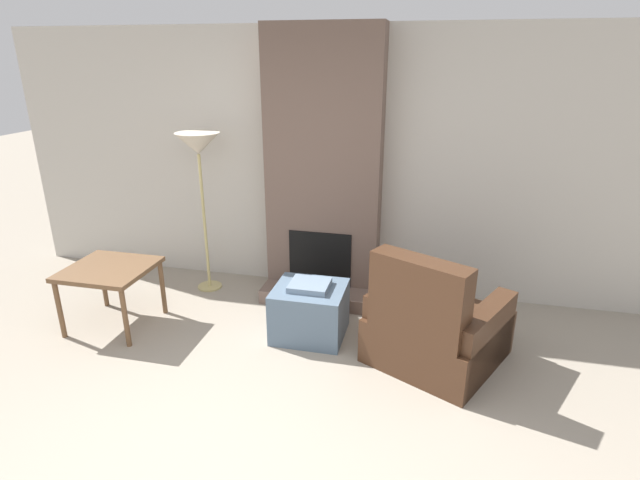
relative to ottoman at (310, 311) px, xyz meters
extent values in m
cube|color=#BCB7AD|center=(-0.08, 1.10, 1.07)|extent=(6.82, 0.06, 2.60)
cube|color=brown|center=(-0.08, 0.90, 1.07)|extent=(1.11, 0.32, 2.60)
cube|color=brown|center=(-0.08, 0.59, -0.17)|extent=(1.11, 0.30, 0.14)
cube|color=black|center=(-0.08, 0.74, 0.18)|extent=(0.63, 0.02, 0.56)
cube|color=slate|center=(0.00, 0.00, -0.01)|extent=(0.61, 0.55, 0.45)
cube|color=slate|center=(0.00, 0.00, 0.24)|extent=(0.33, 0.30, 0.05)
cube|color=#422819|center=(1.09, -0.10, -0.05)|extent=(1.23, 1.24, 0.38)
cube|color=#422819|center=(0.92, -0.43, 0.25)|extent=(0.75, 0.51, 0.98)
cube|color=#422819|center=(1.42, -0.27, 0.05)|extent=(0.52, 0.82, 0.57)
cube|color=#422819|center=(0.76, 0.07, 0.05)|extent=(0.52, 0.82, 0.57)
cube|color=brown|center=(-1.77, -0.23, 0.32)|extent=(0.72, 0.68, 0.04)
cylinder|color=brown|center=(-2.08, -0.53, 0.03)|extent=(0.04, 0.04, 0.53)
cylinder|color=brown|center=(-1.45, -0.53, 0.03)|extent=(0.04, 0.04, 0.53)
cylinder|color=brown|center=(-2.08, 0.07, 0.03)|extent=(0.04, 0.04, 0.53)
cylinder|color=brown|center=(-1.45, 0.07, 0.03)|extent=(0.04, 0.04, 0.53)
cylinder|color=tan|center=(-1.27, 0.68, -0.23)|extent=(0.25, 0.25, 0.02)
cylinder|color=tan|center=(-1.27, 0.68, 0.48)|extent=(0.03, 0.03, 1.40)
cone|color=beige|center=(-1.27, 0.68, 1.29)|extent=(0.43, 0.43, 0.21)
camera|label=1|loc=(0.96, -3.73, 2.08)|focal=28.00mm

